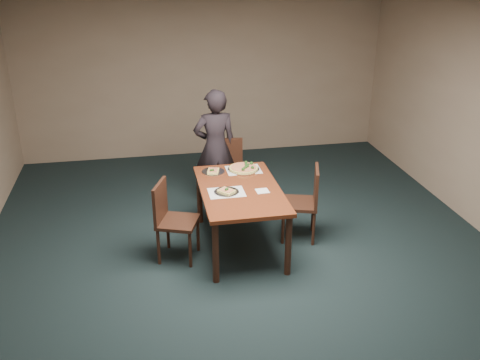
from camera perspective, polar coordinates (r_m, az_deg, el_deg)
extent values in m
plane|color=black|center=(5.79, 1.53, -10.69)|extent=(8.00, 8.00, 0.00)
plane|color=tan|center=(8.93, -3.96, 11.42)|extent=(6.00, 0.00, 6.00)
plane|color=white|center=(4.81, 1.90, 18.13)|extent=(8.00, 8.00, 0.00)
cube|color=#552111|center=(6.07, 0.00, -1.06)|extent=(0.90, 1.50, 0.04)
cylinder|color=black|center=(5.59, -2.62, -7.76)|extent=(0.07, 0.07, 0.70)
cylinder|color=black|center=(6.80, -4.33, -1.83)|extent=(0.07, 0.07, 0.70)
cylinder|color=black|center=(5.73, 5.18, -6.98)|extent=(0.07, 0.07, 0.70)
cylinder|color=black|center=(6.92, 2.09, -1.32)|extent=(0.07, 0.07, 0.70)
cube|color=black|center=(7.19, -1.35, 0.52)|extent=(0.48, 0.48, 0.04)
cylinder|color=black|center=(7.12, -2.77, -1.80)|extent=(0.04, 0.04, 0.43)
cylinder|color=black|center=(7.45, -2.73, -0.62)|extent=(0.04, 0.04, 0.43)
cylinder|color=black|center=(7.12, 0.12, -1.76)|extent=(0.04, 0.04, 0.43)
cylinder|color=black|center=(7.45, 0.04, -0.59)|extent=(0.04, 0.04, 0.43)
cube|color=black|center=(7.28, -1.38, 2.85)|extent=(0.42, 0.10, 0.44)
cube|color=black|center=(6.00, -6.66, -4.48)|extent=(0.54, 0.54, 0.04)
cylinder|color=black|center=(5.92, -5.34, -7.44)|extent=(0.04, 0.04, 0.43)
cylinder|color=black|center=(6.02, -8.69, -7.10)|extent=(0.04, 0.04, 0.43)
cylinder|color=black|center=(6.22, -4.51, -5.78)|extent=(0.04, 0.04, 0.43)
cylinder|color=black|center=(6.31, -7.70, -5.48)|extent=(0.04, 0.04, 0.43)
cube|color=black|center=(5.95, -8.53, -2.28)|extent=(0.18, 0.41, 0.44)
cube|color=black|center=(6.42, 6.32, -2.51)|extent=(0.52, 0.52, 0.04)
cylinder|color=black|center=(6.69, 4.69, -3.59)|extent=(0.04, 0.04, 0.43)
cylinder|color=black|center=(6.70, 7.77, -3.72)|extent=(0.04, 0.04, 0.43)
cylinder|color=black|center=(6.37, 4.60, -5.05)|extent=(0.04, 0.04, 0.43)
cylinder|color=black|center=(6.38, 7.85, -5.18)|extent=(0.04, 0.04, 0.43)
cube|color=black|center=(6.33, 8.13, -0.63)|extent=(0.15, 0.41, 0.44)
imported|color=black|center=(7.19, -2.66, 3.48)|extent=(0.60, 0.41, 1.60)
cube|color=white|center=(6.57, 0.38, 1.10)|extent=(0.42, 0.32, 0.00)
cube|color=white|center=(5.96, -1.45, -1.33)|extent=(0.40, 0.30, 0.00)
cylinder|color=silver|center=(6.56, 0.38, 1.16)|extent=(0.39, 0.39, 0.01)
cylinder|color=#D9B953|center=(6.56, 0.38, 1.29)|extent=(0.35, 0.35, 0.02)
cylinder|color=#FAC782|center=(6.55, 0.38, 1.40)|extent=(0.31, 0.31, 0.01)
sphere|color=#1B3C12|center=(6.51, 0.65, 1.37)|extent=(0.03, 0.03, 0.03)
sphere|color=#1B3C12|center=(6.50, 1.35, 1.35)|extent=(0.04, 0.04, 0.04)
sphere|color=#1B3C12|center=(6.60, 0.64, 1.71)|extent=(0.04, 0.04, 0.04)
sphere|color=#1B3C12|center=(6.54, 0.82, 1.50)|extent=(0.04, 0.04, 0.04)
sphere|color=#1B3C12|center=(6.60, 0.91, 1.70)|extent=(0.03, 0.03, 0.03)
sphere|color=#1B3C12|center=(6.57, 0.65, 1.59)|extent=(0.03, 0.03, 0.03)
sphere|color=#1B3C12|center=(6.44, 0.34, 1.14)|extent=(0.04, 0.04, 0.04)
sphere|color=#1B3C12|center=(6.65, 0.64, 1.90)|extent=(0.04, 0.04, 0.04)
sphere|color=#1B3C12|center=(6.63, 1.22, 1.80)|extent=(0.04, 0.04, 0.04)
sphere|color=#1B3C12|center=(6.55, 0.70, 1.53)|extent=(0.03, 0.03, 0.03)
sphere|color=#1B3C12|center=(6.49, 0.52, 1.33)|extent=(0.04, 0.04, 0.04)
cylinder|color=silver|center=(5.95, -1.45, -1.28)|extent=(0.28, 0.28, 0.01)
cube|color=#D9B953|center=(5.95, -1.45, -1.16)|extent=(0.21, 0.21, 0.02)
cube|color=#FAC782|center=(5.94, -1.45, -1.07)|extent=(0.17, 0.17, 0.01)
sphere|color=#1B3C12|center=(5.94, -1.37, -0.96)|extent=(0.03, 0.03, 0.03)
sphere|color=#1B3C12|center=(5.92, -1.49, -1.02)|extent=(0.03, 0.03, 0.03)
cylinder|color=silver|center=(6.51, -2.87, 0.90)|extent=(0.28, 0.28, 0.01)
cube|color=#D9B953|center=(6.50, -2.87, 1.00)|extent=(0.17, 0.20, 0.02)
cube|color=#FAC782|center=(6.50, -2.88, 1.09)|extent=(0.13, 0.16, 0.01)
sphere|color=#1B3C12|center=(6.45, -3.12, 1.04)|extent=(0.03, 0.03, 0.03)
sphere|color=#1B3C12|center=(6.46, -2.91, 1.07)|extent=(0.03, 0.03, 0.03)
cube|color=white|center=(5.99, 2.40, -1.18)|extent=(0.15, 0.15, 0.01)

